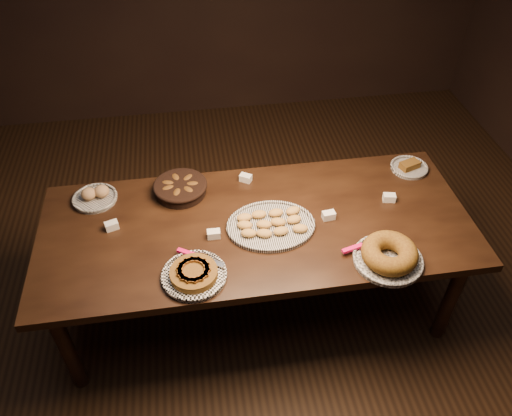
{
  "coord_description": "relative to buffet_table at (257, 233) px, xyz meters",
  "views": [
    {
      "loc": [
        -0.31,
        -1.97,
        2.68
      ],
      "look_at": [
        0.0,
        0.05,
        0.82
      ],
      "focal_mm": 35.0,
      "sensor_mm": 36.0,
      "label": 1
    }
  ],
  "objects": [
    {
      "name": "loaf_plate",
      "position": [
        1.02,
        0.34,
        0.09
      ],
      "size": [
        0.23,
        0.23,
        0.06
      ],
      "rotation": [
        0.0,
        0.0,
        0.34
      ],
      "color": "black",
      "rests_on": "buffet_table"
    },
    {
      "name": "croissant_basket",
      "position": [
        -0.41,
        0.32,
        0.12
      ],
      "size": [
        0.38,
        0.38,
        0.08
      ],
      "rotation": [
        0.0,
        0.0,
        0.35
      ],
      "color": "black",
      "rests_on": "buffet_table"
    },
    {
      "name": "ground",
      "position": [
        0.0,
        0.0,
        -0.68
      ],
      "size": [
        5.0,
        5.0,
        0.0
      ],
      "primitive_type": "plane",
      "color": "black",
      "rests_on": "ground"
    },
    {
      "name": "madeleine_platter",
      "position": [
        0.07,
        -0.04,
        0.09
      ],
      "size": [
        0.49,
        0.39,
        0.05
      ],
      "rotation": [
        0.0,
        0.0,
        -0.3
      ],
      "color": "black",
      "rests_on": "buffet_table"
    },
    {
      "name": "tent_cards",
      "position": [
        0.03,
        0.09,
        0.1
      ],
      "size": [
        1.66,
        0.51,
        0.04
      ],
      "color": "white",
      "rests_on": "buffet_table"
    },
    {
      "name": "bread_roll_plate",
      "position": [
        -0.9,
        0.34,
        0.1
      ],
      "size": [
        0.26,
        0.26,
        0.08
      ],
      "rotation": [
        0.0,
        0.0,
        -0.35
      ],
      "color": "white",
      "rests_on": "buffet_table"
    },
    {
      "name": "bundt_cake_plate",
      "position": [
        0.62,
        -0.38,
        0.12
      ],
      "size": [
        0.41,
        0.38,
        0.11
      ],
      "rotation": [
        0.0,
        0.0,
        -0.38
      ],
      "color": "black",
      "rests_on": "buffet_table"
    },
    {
      "name": "buffet_table",
      "position": [
        0.0,
        0.0,
        0.0
      ],
      "size": [
        2.4,
        1.0,
        0.75
      ],
      "color": "black",
      "rests_on": "ground"
    },
    {
      "name": "apple_tart_plate",
      "position": [
        -0.37,
        -0.33,
        0.1
      ],
      "size": [
        0.33,
        0.35,
        0.06
      ],
      "rotation": [
        0.0,
        0.0,
        -0.18
      ],
      "color": "white",
      "rests_on": "buffet_table"
    }
  ]
}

